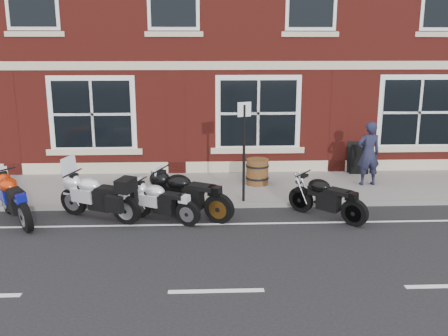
{
  "coord_description": "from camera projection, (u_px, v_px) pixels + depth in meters",
  "views": [
    {
      "loc": [
        -0.2,
        -10.56,
        3.97
      ],
      "look_at": [
        0.33,
        1.6,
        0.98
      ],
      "focal_mm": 40.0,
      "sensor_mm": 36.0,
      "label": 1
    }
  ],
  "objects": [
    {
      "name": "sidewalk",
      "position": [
        210.0,
        188.0,
        14.1
      ],
      "size": [
        30.0,
        3.0,
        0.12
      ],
      "primitive_type": "cube",
      "color": "slate",
      "rests_on": "ground"
    },
    {
      "name": "pedestrian_left",
      "position": [
        369.0,
        154.0,
        14.0
      ],
      "size": [
        0.69,
        0.49,
        1.81
      ],
      "primitive_type": "imported",
      "rotation": [
        0.0,
        0.0,
        3.23
      ],
      "color": "#1B1C31",
      "rests_on": "sidewalk"
    },
    {
      "name": "moto_touring_silver",
      "position": [
        97.0,
        194.0,
        11.64
      ],
      "size": [
        2.04,
        1.16,
        1.47
      ],
      "rotation": [
        0.0,
        0.0,
        1.09
      ],
      "color": "black",
      "rests_on": "ground"
    },
    {
      "name": "moto_naked_black",
      "position": [
        326.0,
        196.0,
        11.69
      ],
      "size": [
        1.55,
        1.59,
        0.94
      ],
      "rotation": [
        0.0,
        0.0,
        0.77
      ],
      "color": "black",
      "rests_on": "ground"
    },
    {
      "name": "moto_sport_black",
      "position": [
        187.0,
        193.0,
        11.73
      ],
      "size": [
        2.11,
        1.26,
        1.05
      ],
      "rotation": [
        0.0,
        0.0,
        1.06
      ],
      "color": "black",
      "rests_on": "ground"
    },
    {
      "name": "a_board_sign",
      "position": [
        358.0,
        158.0,
        15.33
      ],
      "size": [
        0.63,
        0.46,
        0.97
      ],
      "primitive_type": null,
      "rotation": [
        0.0,
        0.0,
        -0.12
      ],
      "color": "black",
      "rests_on": "sidewalk"
    },
    {
      "name": "barrel_planter",
      "position": [
        257.0,
        172.0,
        14.18
      ],
      "size": [
        0.66,
        0.66,
        0.73
      ],
      "color": "#502E15",
      "rests_on": "sidewalk"
    },
    {
      "name": "moto_sport_silver",
      "position": [
        162.0,
        200.0,
        11.52
      ],
      "size": [
        1.74,
        1.05,
        0.87
      ],
      "rotation": [
        0.0,
        0.0,
        1.06
      ],
      "color": "black",
      "rests_on": "ground"
    },
    {
      "name": "parking_sign",
      "position": [
        244.0,
        145.0,
        12.36
      ],
      "size": [
        0.34,
        0.15,
        2.52
      ],
      "rotation": [
        0.0,
        0.0,
        0.37
      ],
      "color": "black",
      "rests_on": "sidewalk"
    },
    {
      "name": "moto_sport_red",
      "position": [
        15.0,
        197.0,
        11.48
      ],
      "size": [
        1.4,
        1.97,
        1.03
      ],
      "rotation": [
        0.0,
        0.0,
        0.6
      ],
      "color": "black",
      "rests_on": "ground"
    },
    {
      "name": "kerb",
      "position": [
        211.0,
        205.0,
        12.57
      ],
      "size": [
        30.0,
        0.16,
        0.12
      ],
      "primitive_type": "cube",
      "color": "slate",
      "rests_on": "ground"
    },
    {
      "name": "ground",
      "position": [
        212.0,
        227.0,
        11.2
      ],
      "size": [
        80.0,
        80.0,
        0.0
      ],
      "primitive_type": "plane",
      "color": "black",
      "rests_on": "ground"
    }
  ]
}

